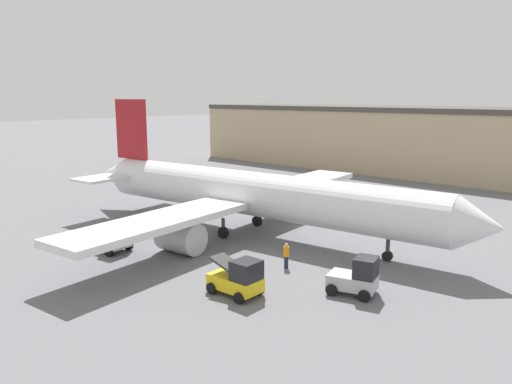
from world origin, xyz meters
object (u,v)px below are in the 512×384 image
object	(u,v)px
ground_crew_worker	(286,255)
baggage_tug	(111,239)
belt_loader_truck	(238,278)
airplane	(247,194)
pushback_tug	(357,277)

from	to	relation	value
ground_crew_worker	baggage_tug	xyz separation A→B (m)	(-11.71, -5.79, 0.03)
ground_crew_worker	belt_loader_truck	size ratio (longest dim) A/B	0.55
belt_loader_truck	ground_crew_worker	bearing A→B (deg)	97.36
airplane	belt_loader_truck	distance (m)	13.29
airplane	baggage_tug	size ratio (longest dim) A/B	11.15
belt_loader_truck	pushback_tug	world-z (taller)	pushback_tug
baggage_tug	pushback_tug	bearing A→B (deg)	6.63
ground_crew_worker	pushback_tug	xyz separation A→B (m)	(5.73, -0.73, 0.11)
airplane	belt_loader_truck	world-z (taller)	airplane
airplane	ground_crew_worker	size ratio (longest dim) A/B	22.11
airplane	ground_crew_worker	world-z (taller)	airplane
airplane	pushback_tug	bearing A→B (deg)	-27.40
baggage_tug	belt_loader_truck	bearing A→B (deg)	-7.54
baggage_tug	pushback_tug	xyz separation A→B (m)	(17.44, 5.06, 0.08)
airplane	baggage_tug	world-z (taller)	airplane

